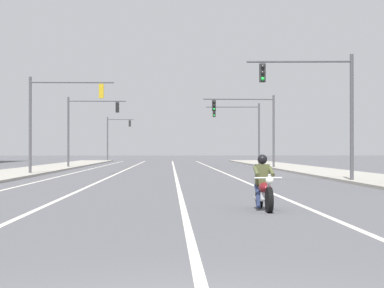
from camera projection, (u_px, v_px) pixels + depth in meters
lane_stripe_center at (175, 172)px, 51.89m from camera, size 0.16×100.00×0.01m
lane_stripe_left at (121, 172)px, 51.77m from camera, size 0.16×100.00×0.01m
lane_stripe_right at (221, 172)px, 51.99m from camera, size 0.16×100.00×0.01m
lane_stripe_far_left at (78, 172)px, 51.67m from camera, size 0.16×100.00×0.01m
sidewalk_kerb_right at (331, 173)px, 47.20m from camera, size 4.40×110.00×0.14m
sidewalk_kerb_left at (12, 173)px, 46.56m from camera, size 4.40×110.00×0.14m
motorcycle_with_rider at (264, 188)px, 18.86m from camera, size 0.70×2.19×1.46m
traffic_signal_near_right at (321, 97)px, 34.73m from camera, size 5.14×0.43×6.20m
traffic_signal_near_left at (55, 110)px, 45.44m from camera, size 5.35×0.37×6.20m
traffic_signal_mid_right at (253, 119)px, 60.62m from camera, size 6.04×0.59×6.20m
traffic_signal_mid_left at (85, 121)px, 62.76m from camera, size 5.10×0.37×6.20m
traffic_signal_far_right at (244, 124)px, 71.39m from camera, size 5.32×0.41×6.20m
traffic_signal_far_left at (115, 132)px, 100.68m from camera, size 3.75×0.37×6.20m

